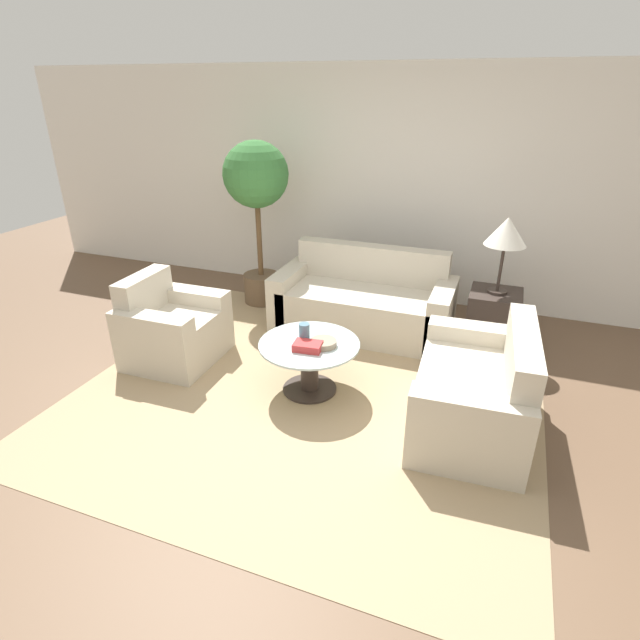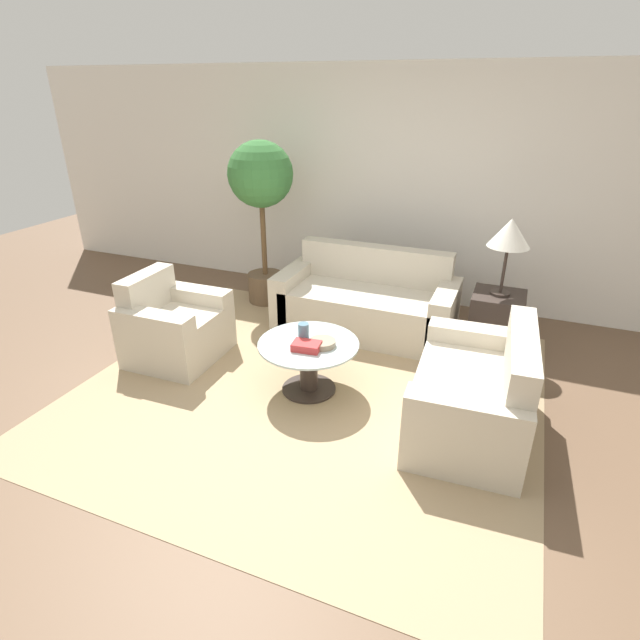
{
  "view_description": "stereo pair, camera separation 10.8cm",
  "coord_description": "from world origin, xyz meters",
  "px_view_note": "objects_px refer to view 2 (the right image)",
  "views": [
    {
      "loc": [
        1.27,
        -2.78,
        2.36
      ],
      "look_at": [
        -0.08,
        0.81,
        0.55
      ],
      "focal_mm": 28.0,
      "sensor_mm": 36.0,
      "label": 1
    },
    {
      "loc": [
        1.37,
        -2.74,
        2.36
      ],
      "look_at": [
        -0.08,
        0.81,
        0.55
      ],
      "focal_mm": 28.0,
      "sensor_mm": 36.0,
      "label": 2
    }
  ],
  "objects_px": {
    "armchair": "(173,329)",
    "potted_plant": "(261,192)",
    "loveseat": "(478,397)",
    "vase": "(304,333)",
    "book_stack": "(306,346)",
    "bowl": "(323,343)",
    "coffee_table": "(309,360)",
    "table_lamp": "(510,234)",
    "sofa_main": "(367,303)"
  },
  "relations": [
    {
      "from": "sofa_main",
      "to": "book_stack",
      "type": "bearing_deg",
      "value": -92.33
    },
    {
      "from": "table_lamp",
      "to": "book_stack",
      "type": "distance_m",
      "value": 2.09
    },
    {
      "from": "coffee_table",
      "to": "vase",
      "type": "distance_m",
      "value": 0.25
    },
    {
      "from": "armchair",
      "to": "table_lamp",
      "type": "relative_size",
      "value": 1.18
    },
    {
      "from": "book_stack",
      "to": "potted_plant",
      "type": "bearing_deg",
      "value": 120.63
    },
    {
      "from": "potted_plant",
      "to": "armchair",
      "type": "bearing_deg",
      "value": -96.37
    },
    {
      "from": "coffee_table",
      "to": "table_lamp",
      "type": "xyz_separation_m",
      "value": [
        1.38,
        1.34,
        0.87
      ]
    },
    {
      "from": "armchair",
      "to": "loveseat",
      "type": "distance_m",
      "value": 2.8
    },
    {
      "from": "vase",
      "to": "bowl",
      "type": "distance_m",
      "value": 0.18
    },
    {
      "from": "bowl",
      "to": "book_stack",
      "type": "relative_size",
      "value": 0.9
    },
    {
      "from": "loveseat",
      "to": "potted_plant",
      "type": "distance_m",
      "value": 3.24
    },
    {
      "from": "loveseat",
      "to": "book_stack",
      "type": "xyz_separation_m",
      "value": [
        -1.34,
        -0.1,
        0.2
      ]
    },
    {
      "from": "vase",
      "to": "loveseat",
      "type": "bearing_deg",
      "value": -0.47
    },
    {
      "from": "sofa_main",
      "to": "vase",
      "type": "bearing_deg",
      "value": -95.6
    },
    {
      "from": "coffee_table",
      "to": "vase",
      "type": "relative_size",
      "value": 4.93
    },
    {
      "from": "armchair",
      "to": "bowl",
      "type": "xyz_separation_m",
      "value": [
        1.55,
        -0.06,
        0.19
      ]
    },
    {
      "from": "armchair",
      "to": "vase",
      "type": "distance_m",
      "value": 1.41
    },
    {
      "from": "potted_plant",
      "to": "bowl",
      "type": "distance_m",
      "value": 2.27
    },
    {
      "from": "table_lamp",
      "to": "potted_plant",
      "type": "distance_m",
      "value": 2.65
    },
    {
      "from": "vase",
      "to": "book_stack",
      "type": "distance_m",
      "value": 0.14
    },
    {
      "from": "table_lamp",
      "to": "armchair",
      "type": "bearing_deg",
      "value": -155.45
    },
    {
      "from": "vase",
      "to": "table_lamp",
      "type": "bearing_deg",
      "value": 43.53
    },
    {
      "from": "coffee_table",
      "to": "potted_plant",
      "type": "distance_m",
      "value": 2.27
    },
    {
      "from": "sofa_main",
      "to": "table_lamp",
      "type": "bearing_deg",
      "value": 0.39
    },
    {
      "from": "armchair",
      "to": "coffee_table",
      "type": "xyz_separation_m",
      "value": [
        1.43,
        -0.06,
        0.01
      ]
    },
    {
      "from": "armchair",
      "to": "book_stack",
      "type": "distance_m",
      "value": 1.48
    },
    {
      "from": "potted_plant",
      "to": "bowl",
      "type": "relative_size",
      "value": 8.61
    },
    {
      "from": "loveseat",
      "to": "table_lamp",
      "type": "xyz_separation_m",
      "value": [
        0.01,
        1.36,
        0.88
      ]
    },
    {
      "from": "armchair",
      "to": "potted_plant",
      "type": "xyz_separation_m",
      "value": [
        0.17,
        1.54,
        1.01
      ]
    },
    {
      "from": "coffee_table",
      "to": "loveseat",
      "type": "bearing_deg",
      "value": -0.64
    },
    {
      "from": "bowl",
      "to": "coffee_table",
      "type": "bearing_deg",
      "value": 179.56
    },
    {
      "from": "table_lamp",
      "to": "vase",
      "type": "bearing_deg",
      "value": -136.47
    },
    {
      "from": "sofa_main",
      "to": "table_lamp",
      "type": "distance_m",
      "value": 1.56
    },
    {
      "from": "sofa_main",
      "to": "vase",
      "type": "xyz_separation_m",
      "value": [
        -0.13,
        -1.34,
        0.25
      ]
    },
    {
      "from": "sofa_main",
      "to": "coffee_table",
      "type": "distance_m",
      "value": 1.34
    },
    {
      "from": "sofa_main",
      "to": "loveseat",
      "type": "relative_size",
      "value": 1.38
    },
    {
      "from": "coffee_table",
      "to": "book_stack",
      "type": "relative_size",
      "value": 3.52
    },
    {
      "from": "sofa_main",
      "to": "armchair",
      "type": "distance_m",
      "value": 1.98
    },
    {
      "from": "sofa_main",
      "to": "potted_plant",
      "type": "xyz_separation_m",
      "value": [
        -1.34,
        0.26,
        1.01
      ]
    },
    {
      "from": "armchair",
      "to": "book_stack",
      "type": "height_order",
      "value": "armchair"
    },
    {
      "from": "book_stack",
      "to": "armchair",
      "type": "bearing_deg",
      "value": 166.87
    },
    {
      "from": "loveseat",
      "to": "potted_plant",
      "type": "bearing_deg",
      "value": -124.61
    },
    {
      "from": "armchair",
      "to": "coffee_table",
      "type": "distance_m",
      "value": 1.43
    },
    {
      "from": "armchair",
      "to": "book_stack",
      "type": "relative_size",
      "value": 3.59
    },
    {
      "from": "table_lamp",
      "to": "book_stack",
      "type": "height_order",
      "value": "table_lamp"
    },
    {
      "from": "book_stack",
      "to": "sofa_main",
      "type": "bearing_deg",
      "value": 81.37
    },
    {
      "from": "armchair",
      "to": "loveseat",
      "type": "bearing_deg",
      "value": -92.86
    },
    {
      "from": "loveseat",
      "to": "vase",
      "type": "distance_m",
      "value": 1.43
    },
    {
      "from": "armchair",
      "to": "loveseat",
      "type": "xyz_separation_m",
      "value": [
        2.8,
        -0.08,
        -0.0
      ]
    },
    {
      "from": "armchair",
      "to": "table_lamp",
      "type": "distance_m",
      "value": 3.2
    }
  ]
}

